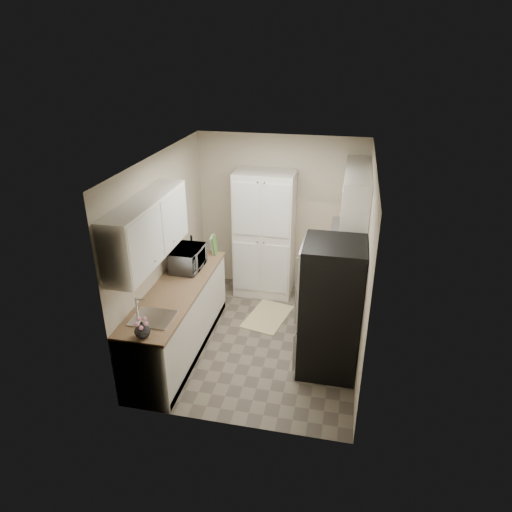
{
  "coord_description": "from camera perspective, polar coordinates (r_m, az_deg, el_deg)",
  "views": [
    {
      "loc": [
        1.03,
        -5.12,
        3.72
      ],
      "look_at": [
        -0.09,
        0.15,
        1.18
      ],
      "focal_mm": 32.0,
      "sensor_mm": 36.0,
      "label": 1
    }
  ],
  "objects": [
    {
      "name": "fruit_basket",
      "position": [
        6.79,
        11.48,
        2.86
      ],
      "size": [
        0.34,
        0.34,
        0.12
      ],
      "primitive_type": null,
      "rotation": [
        0.0,
        0.0,
        -0.16
      ],
      "color": "#FF5B0C",
      "rests_on": "toaster_oven"
    },
    {
      "name": "countertop_left",
      "position": [
        5.84,
        -9.94,
        -4.11
      ],
      "size": [
        0.63,
        2.33,
        0.04
      ],
      "primitive_type": "cube",
      "color": "#846647",
      "rests_on": "base_cabinet_left"
    },
    {
      "name": "ground",
      "position": [
        6.42,
        0.48,
        -10.24
      ],
      "size": [
        3.2,
        3.2,
        0.0
      ],
      "primitive_type": "plane",
      "color": "#665B4C",
      "rests_on": "ground"
    },
    {
      "name": "refrigerator",
      "position": [
        5.52,
        9.31,
        -6.51
      ],
      "size": [
        0.7,
        0.72,
        1.7
      ],
      "primitive_type": "cube",
      "color": "#B7B7BC",
      "rests_on": "ground"
    },
    {
      "name": "room_shell",
      "position": [
        5.63,
        0.34,
        3.34
      ],
      "size": [
        2.64,
        3.24,
        2.52
      ],
      "color": "beige",
      "rests_on": "ground"
    },
    {
      "name": "toaster_oven",
      "position": [
        6.84,
        11.48,
        1.49
      ],
      "size": [
        0.36,
        0.42,
        0.22
      ],
      "primitive_type": "cube",
      "rotation": [
        0.0,
        0.0,
        -0.21
      ],
      "color": "silver",
      "rests_on": "countertop_right"
    },
    {
      "name": "cutting_board",
      "position": [
        6.64,
        -5.19,
        1.45
      ],
      "size": [
        0.05,
        0.22,
        0.27
      ],
      "primitive_type": "cube",
      "rotation": [
        0.0,
        0.0,
        0.13
      ],
      "color": "#4E8E38",
      "rests_on": "countertop_left"
    },
    {
      "name": "kitchen_mat",
      "position": [
        6.87,
        1.46,
        -7.56
      ],
      "size": [
        0.7,
        0.94,
        0.01
      ],
      "primitive_type": "cube",
      "rotation": [
        0.0,
        0.0,
        -0.22
      ],
      "color": "beige",
      "rests_on": "ground"
    },
    {
      "name": "pantry_cabinet",
      "position": [
        7.1,
        1.05,
        2.66
      ],
      "size": [
        0.9,
        0.55,
        2.0
      ],
      "primitive_type": "cube",
      "color": "silver",
      "rests_on": "ground"
    },
    {
      "name": "countertop_right",
      "position": [
        6.92,
        10.57,
        0.67
      ],
      "size": [
        0.63,
        0.83,
        0.04
      ],
      "primitive_type": "cube",
      "color": "#846647",
      "rests_on": "base_cabinet_right"
    },
    {
      "name": "wine_bottle",
      "position": [
        6.45,
        -8.01,
        0.89
      ],
      "size": [
        0.09,
        0.09,
        0.34
      ],
      "primitive_type": "cylinder",
      "color": "black",
      "rests_on": "countertop_left"
    },
    {
      "name": "base_cabinet_left",
      "position": [
        6.07,
        -9.62,
        -7.9
      ],
      "size": [
        0.6,
        2.3,
        0.88
      ],
      "primitive_type": "cube",
      "color": "silver",
      "rests_on": "ground"
    },
    {
      "name": "microwave",
      "position": [
        6.22,
        -8.51,
        -0.32
      ],
      "size": [
        0.37,
        0.54,
        0.3
      ],
      "primitive_type": "imported",
      "rotation": [
        0.0,
        0.0,
        1.56
      ],
      "color": "#AAABAF",
      "rests_on": "countertop_left"
    },
    {
      "name": "electric_range",
      "position": [
        6.4,
        9.83,
        -5.67
      ],
      "size": [
        0.71,
        0.78,
        1.13
      ],
      "color": "#B7B7BC",
      "rests_on": "ground"
    },
    {
      "name": "flower_vase",
      "position": [
        4.95,
        -14.03,
        -8.91
      ],
      "size": [
        0.2,
        0.2,
        0.18
      ],
      "primitive_type": "imported",
      "rotation": [
        0.0,
        0.0,
        -0.19
      ],
      "color": "silver",
      "rests_on": "countertop_left"
    },
    {
      "name": "base_cabinet_right",
      "position": [
        7.12,
        10.28,
        -2.7
      ],
      "size": [
        0.6,
        0.8,
        0.88
      ],
      "primitive_type": "cube",
      "color": "silver",
      "rests_on": "ground"
    }
  ]
}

